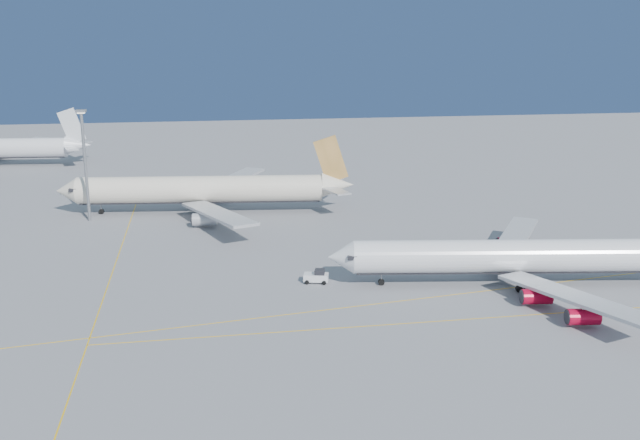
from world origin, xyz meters
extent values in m
plane|color=slate|center=(0.00, 0.00, 0.00)|extent=(500.00, 500.00, 0.00)
cube|color=#F8B60D|center=(5.00, -14.00, 0.01)|extent=(90.00, 0.18, 0.02)
cube|color=#F8B60D|center=(0.00, -6.00, 0.01)|extent=(118.86, 16.88, 0.02)
cube|color=#F8B60D|center=(-40.00, 30.00, 0.01)|extent=(0.18, 140.00, 0.02)
cylinder|color=white|center=(26.35, -0.55, 4.91)|extent=(53.08, 13.09, 5.47)
cone|color=white|center=(-1.84, 3.59, 4.91)|extent=(5.00, 6.03, 5.47)
cube|color=black|center=(-0.07, 3.33, 5.47)|extent=(2.25, 5.36, 0.66)
cube|color=#B7B7BC|center=(28.86, -16.40, 3.40)|extent=(12.93, 27.55, 0.52)
cube|color=#B7B7BC|center=(33.31, 13.92, 3.40)|extent=(19.45, 25.34, 0.52)
cylinder|color=gray|center=(4.92, 2.60, 1.60)|extent=(0.23, 0.23, 2.17)
cylinder|color=black|center=(4.92, 2.60, 0.52)|extent=(1.12, 0.80, 1.04)
cylinder|color=gray|center=(26.72, -4.51, 1.60)|extent=(0.30, 0.30, 2.17)
cylinder|color=black|center=(26.72, -4.51, 0.52)|extent=(1.15, 0.99, 1.04)
cylinder|color=gray|center=(27.85, 3.15, 1.60)|extent=(0.30, 0.30, 2.17)
cylinder|color=black|center=(27.85, 3.15, 0.52)|extent=(1.15, 0.99, 1.04)
cylinder|color=#A70724|center=(25.80, -10.97, 1.63)|extent=(4.82, 2.99, 2.36)
cylinder|color=#A70724|center=(28.57, -19.68, 1.63)|extent=(4.82, 2.99, 2.36)
cylinder|color=#A70724|center=(28.82, 9.60, 1.63)|extent=(4.82, 2.99, 2.36)
cylinder|color=#A70724|center=(33.98, 17.14, 1.63)|extent=(4.82, 2.99, 2.36)
cylinder|color=beige|center=(-24.09, 58.92, 5.61)|extent=(56.95, 12.35, 6.21)
cone|color=beige|center=(-54.61, 62.27, 5.61)|extent=(5.55, 6.70, 6.21)
cone|color=beige|center=(7.84, 55.41, 6.26)|extent=(8.22, 6.69, 5.90)
cube|color=black|center=(-52.55, 62.04, 6.26)|extent=(2.37, 6.05, 0.76)
cube|color=#B7B7BC|center=(-20.73, 41.34, 3.90)|extent=(15.57, 30.59, 0.60)
cube|color=#B7B7BC|center=(-17.00, 75.35, 3.90)|extent=(21.01, 28.77, 0.60)
cube|color=tan|center=(6.22, 55.59, 12.33)|extent=(8.38, 1.40, 11.52)
cylinder|color=gray|center=(-47.16, 61.45, 1.85)|extent=(0.26, 0.26, 2.50)
cylinder|color=black|center=(-47.16, 61.45, 0.60)|extent=(1.27, 0.89, 1.20)
cylinder|color=gray|center=(-23.49, 54.41, 1.85)|extent=(0.35, 0.35, 2.50)
cylinder|color=black|center=(-23.49, 54.41, 0.60)|extent=(1.30, 1.10, 1.20)
cylinder|color=gray|center=(-22.52, 63.18, 1.85)|extent=(0.35, 0.35, 2.50)
cylinder|color=black|center=(-22.52, 63.18, 0.60)|extent=(1.30, 1.10, 1.20)
cylinder|color=#B7B7BC|center=(-23.50, 44.71, 1.86)|extent=(5.49, 3.28, 2.72)
cylinder|color=#B7B7BC|center=(-20.43, 72.66, 1.86)|extent=(5.49, 3.28, 2.72)
cone|color=white|center=(-62.26, 131.57, 6.34)|extent=(8.26, 6.55, 5.91)
cube|color=#B7B7BC|center=(-87.30, 150.65, 3.96)|extent=(20.32, 28.69, 0.61)
cube|color=silver|center=(-63.92, 131.71, 12.51)|extent=(8.56, 1.23, 11.76)
cylinder|color=#B7B7BC|center=(-90.68, 147.93, 1.87)|extent=(5.55, 3.22, 2.78)
cube|color=white|center=(-5.60, 5.67, 0.92)|extent=(4.49, 3.04, 1.23)
cube|color=black|center=(-5.00, 5.51, 1.85)|extent=(2.04, 2.11, 0.92)
cylinder|color=black|center=(-7.26, 5.00, 0.36)|extent=(0.79, 0.53, 0.72)
cylinder|color=black|center=(-6.71, 7.08, 0.36)|extent=(0.79, 0.53, 0.72)
cylinder|color=black|center=(-4.49, 4.26, 0.36)|extent=(0.79, 0.53, 0.72)
cylinder|color=black|center=(-3.93, 6.34, 0.36)|extent=(0.79, 0.53, 0.72)
cylinder|color=gray|center=(-48.90, 55.01, 12.20)|extent=(0.68, 0.68, 24.40)
cube|color=gray|center=(-48.90, 55.01, 24.59)|extent=(2.15, 2.15, 0.49)
cube|color=white|center=(-48.90, 55.01, 24.20)|extent=(1.56, 1.56, 0.24)
camera|label=1|loc=(-24.12, -106.23, 40.04)|focal=40.00mm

